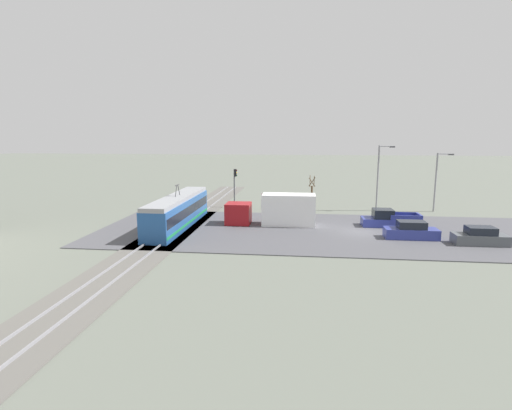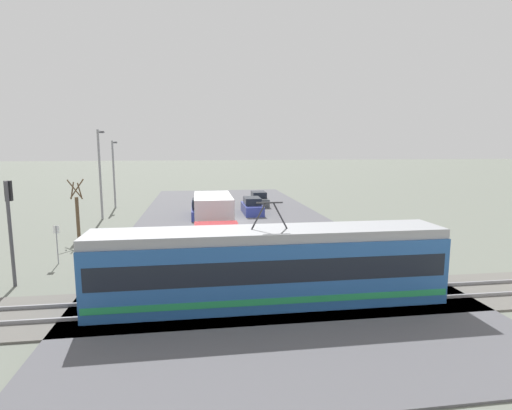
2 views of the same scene
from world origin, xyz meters
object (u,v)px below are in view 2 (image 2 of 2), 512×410
pickup_truck (203,209)px  sedan_car_0 (252,207)px  street_tree (77,212)px  street_lamp_near_crossing (100,168)px  sedan_car_1 (259,200)px  traffic_light_pole (10,219)px  box_truck (214,224)px  street_lamp_mid_block (114,169)px  light_rail_tram (269,267)px  no_parking_sign (57,241)px

pickup_truck → sedan_car_0: 4.93m
pickup_truck → sedan_car_0: pickup_truck is taller
street_tree → street_lamp_near_crossing: (0.16, -8.27, 2.72)m
sedan_car_1 → street_lamp_near_crossing: size_ratio=0.54×
street_tree → street_lamp_near_crossing: street_lamp_near_crossing is taller
street_tree → traffic_light_pole: bearing=89.1°
box_truck → pickup_truck: 11.70m
sedan_car_0 → street_lamp_mid_block: street_lamp_mid_block is taller
sedan_car_1 → traffic_light_pole: traffic_light_pole is taller
sedan_car_0 → street_tree: (13.87, 8.67, 1.24)m
light_rail_tram → street_tree: 18.04m
light_rail_tram → box_truck: size_ratio=1.58×
box_truck → traffic_light_pole: 11.61m
pickup_truck → no_parking_sign: no_parking_sign is taller
street_tree → pickup_truck: bearing=-139.3°
no_parking_sign → light_rail_tram: bearing=145.4°
traffic_light_pole → box_truck: bearing=-148.4°
light_rail_tram → pickup_truck: (2.51, -21.64, -0.87)m
box_truck → sedan_car_0: (-4.25, -12.56, -0.84)m
box_truck → street_lamp_mid_block: bearing=-62.5°
light_rail_tram → sedan_car_1: light_rail_tram is taller
traffic_light_pole → no_parking_sign: traffic_light_pole is taller
sedan_car_0 → no_parking_sign: size_ratio=2.12×
light_rail_tram → sedan_car_1: 28.15m
box_truck → sedan_car_0: 13.29m
sedan_car_0 → box_truck: bearing=71.3°
light_rail_tram → traffic_light_pole: (11.69, -3.96, 1.67)m
sedan_car_1 → light_rail_tram: bearing=82.2°
sedan_car_1 → street_lamp_near_crossing: street_lamp_near_crossing is taller
pickup_truck → street_lamp_near_crossing: size_ratio=0.72×
sedan_car_1 → traffic_light_pole: size_ratio=0.87×
box_truck → street_lamp_mid_block: size_ratio=1.29×
sedan_car_1 → street_lamp_near_crossing: 17.00m
street_lamp_mid_block → street_tree: bearing=91.4°
street_lamp_near_crossing → street_lamp_mid_block: bearing=-88.4°
traffic_light_pole → street_lamp_mid_block: bearing=-89.5°
light_rail_tram → traffic_light_pole: size_ratio=2.92×
traffic_light_pole → street_lamp_mid_block: (0.20, -25.18, 0.94)m
street_tree → street_lamp_near_crossing: bearing=-88.9°
traffic_light_pole → pickup_truck: bearing=-117.4°
pickup_truck → street_lamp_mid_block: (9.38, -7.50, 3.49)m
street_tree → sedan_car_1: bearing=-137.6°
box_truck → no_parking_sign: box_truck is taller
sedan_car_0 → traffic_light_pole: 23.42m
street_tree → street_lamp_near_crossing: 8.71m
street_tree → sedan_car_0: bearing=-148.0°
light_rail_tram → street_lamp_mid_block: size_ratio=2.04×
traffic_light_pole → street_tree: size_ratio=1.16×
sedan_car_0 → traffic_light_pole: traffic_light_pole is taller
sedan_car_0 → street_lamp_mid_block: size_ratio=0.65×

